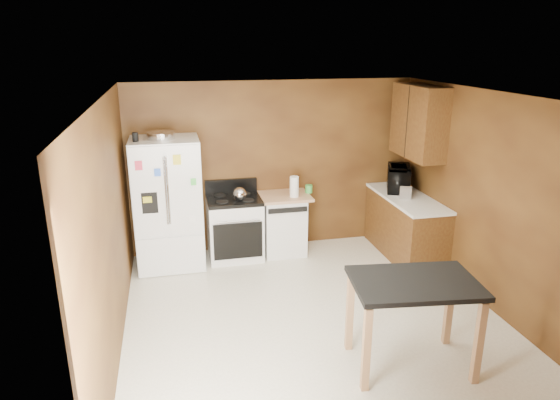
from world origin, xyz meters
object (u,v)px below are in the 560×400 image
object	(u,v)px
roasting_pan	(161,135)
microwave	(398,179)
pen_cup	(135,137)
paper_towel	(294,187)
green_canister	(309,189)
toaster	(404,190)
gas_range	(235,227)
refrigerator	(168,204)
kettle	(240,194)
dishwasher	(283,223)
island	(414,295)

from	to	relation	value
roasting_pan	microwave	xyz separation A→B (m)	(3.39, -0.07, -0.78)
pen_cup	paper_towel	bearing A→B (deg)	2.57
green_canister	microwave	distance (m)	1.34
pen_cup	toaster	size ratio (longest dim) A/B	0.44
microwave	toaster	bearing A→B (deg)	-167.90
microwave	gas_range	bearing A→B (deg)	109.96
roasting_pan	refrigerator	distance (m)	0.95
toaster	kettle	bearing A→B (deg)	-171.77
pen_cup	paper_towel	world-z (taller)	pen_cup
kettle	dishwasher	xyz separation A→B (m)	(0.65, 0.16, -0.54)
roasting_pan	kettle	xyz separation A→B (m)	(1.01, -0.06, -0.85)
gas_range	dishwasher	xyz separation A→B (m)	(0.72, 0.02, -0.01)
toaster	gas_range	size ratio (longest dim) A/B	0.24
paper_towel	gas_range	bearing A→B (deg)	174.12
paper_towel	dishwasher	size ratio (longest dim) A/B	0.33
green_canister	island	xyz separation A→B (m)	(0.18, -2.97, -0.19)
kettle	green_canister	world-z (taller)	kettle
roasting_pan	kettle	bearing A→B (deg)	-3.67
pen_cup	gas_range	world-z (taller)	pen_cup
gas_range	island	world-z (taller)	gas_range
paper_towel	island	distance (m)	2.88
kettle	gas_range	distance (m)	0.55
pen_cup	kettle	xyz separation A→B (m)	(1.33, 0.05, -0.86)
pen_cup	microwave	xyz separation A→B (m)	(3.70, 0.05, -0.80)
paper_towel	green_canister	world-z (taller)	paper_towel
pen_cup	refrigerator	distance (m)	1.03
toaster	dishwasher	distance (m)	1.81
island	dishwasher	bearing A→B (deg)	101.19
dishwasher	kettle	bearing A→B (deg)	-166.50
gas_range	kettle	bearing A→B (deg)	-63.05
paper_towel	dishwasher	distance (m)	0.61
pen_cup	refrigerator	bearing A→B (deg)	19.48
pen_cup	refrigerator	size ratio (longest dim) A/B	0.06
paper_towel	microwave	bearing A→B (deg)	-1.67
microwave	paper_towel	bearing A→B (deg)	111.45
refrigerator	island	size ratio (longest dim) A/B	1.45
gas_range	island	distance (m)	3.21
island	refrigerator	bearing A→B (deg)	127.75
gas_range	refrigerator	bearing A→B (deg)	-176.19
roasting_pan	pen_cup	distance (m)	0.34
roasting_pan	gas_range	world-z (taller)	roasting_pan
green_canister	gas_range	world-z (taller)	gas_range
microwave	island	world-z (taller)	microwave
microwave	pen_cup	bearing A→B (deg)	113.87
roasting_pan	dishwasher	bearing A→B (deg)	3.17
roasting_pan	island	distance (m)	3.79
roasting_pan	pen_cup	xyz separation A→B (m)	(-0.32, -0.12, 0.01)
microwave	dishwasher	distance (m)	1.84
kettle	green_canister	xyz separation A→B (m)	(1.05, 0.19, -0.05)
kettle	dishwasher	bearing A→B (deg)	13.50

